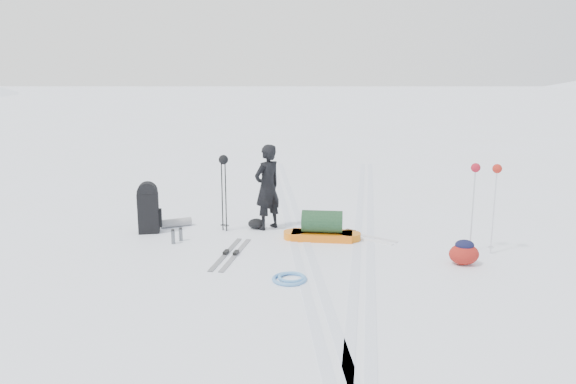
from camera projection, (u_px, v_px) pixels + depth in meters
The scene contains 13 objects.
ground at pixel (301, 246), 10.01m from camera, with size 200.00×200.00×0.00m, color white.
ski_tracks at pixel (332, 232), 10.86m from camera, with size 3.38×17.97×0.01m.
skier at pixel (267, 187), 10.94m from camera, with size 0.61×0.40×1.68m, color black.
pulk_sled at pixel (322, 228), 10.36m from camera, with size 1.47×0.59×0.55m.
expedition_rucksack at pixel (152, 209), 10.80m from camera, with size 0.97×0.79×0.99m.
ski_poles_black at pixel (224, 169), 10.72m from camera, with size 0.20×0.19×1.50m.
ski_poles_silver at pixel (486, 179), 9.38m from camera, with size 0.48×0.25×1.55m.
touring_skis_grey at pixel (231, 254), 9.55m from camera, with size 0.57×1.78×0.06m.
touring_skis_white at pixel (348, 234), 10.70m from camera, with size 1.77×1.41×0.07m.
rope_coil at pixel (290, 278), 8.38m from camera, with size 0.62×0.62×0.06m.
small_daypack at pixel (464, 253), 9.02m from camera, with size 0.52×0.41×0.41m.
thermos_pair at pixel (177, 236), 10.20m from camera, with size 0.19×0.26×0.27m.
stuff_sack at pixel (256, 224), 11.09m from camera, with size 0.38×0.33×0.20m.
Camera 1 is at (-0.21, -9.57, 3.08)m, focal length 35.00 mm.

